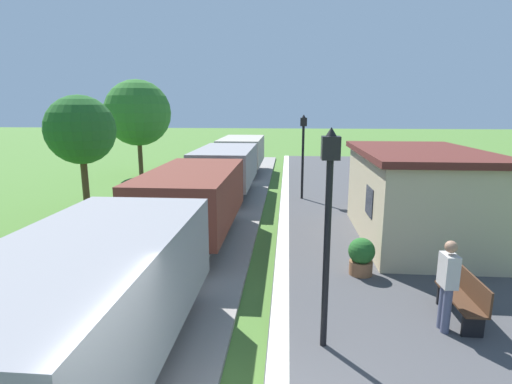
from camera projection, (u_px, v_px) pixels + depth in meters
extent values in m
cube|color=gray|center=(87.00, 293.00, 5.82)|extent=(2.50, 5.60, 1.60)
cube|color=black|center=(91.00, 333.00, 5.96)|extent=(2.10, 5.15, 0.50)
cylinder|color=black|center=(136.00, 294.00, 7.76)|extent=(1.56, 0.84, 0.84)
cylinder|color=black|center=(155.00, 260.00, 8.83)|extent=(0.20, 0.30, 0.20)
cube|color=brown|center=(193.00, 196.00, 12.26)|extent=(2.50, 5.60, 1.60)
cube|color=black|center=(193.00, 216.00, 12.39)|extent=(2.10, 5.15, 0.50)
cylinder|color=black|center=(205.00, 209.00, 14.19)|extent=(1.56, 0.84, 0.84)
cylinder|color=black|center=(178.00, 243.00, 10.70)|extent=(1.56, 0.84, 0.84)
cylinder|color=black|center=(211.00, 196.00, 15.27)|extent=(0.20, 0.30, 0.20)
cylinder|color=black|center=(165.00, 249.00, 9.52)|extent=(0.20, 0.30, 0.20)
cube|color=gray|center=(226.00, 165.00, 18.69)|extent=(2.50, 5.60, 1.60)
cube|color=black|center=(226.00, 179.00, 18.83)|extent=(2.10, 5.15, 0.50)
cylinder|color=black|center=(231.00, 178.00, 20.63)|extent=(1.56, 0.84, 0.84)
cylinder|color=black|center=(220.00, 192.00, 17.13)|extent=(1.56, 0.84, 0.84)
cylinder|color=black|center=(234.00, 169.00, 21.70)|extent=(0.20, 0.30, 0.20)
cylinder|color=black|center=(215.00, 192.00, 15.95)|extent=(0.20, 0.30, 0.20)
cube|color=gray|center=(242.00, 151.00, 25.13)|extent=(2.50, 5.60, 1.60)
cube|color=black|center=(242.00, 161.00, 25.26)|extent=(2.10, 5.15, 0.50)
cylinder|color=black|center=(245.00, 161.00, 27.06)|extent=(1.56, 0.84, 0.84)
cylinder|color=black|center=(238.00, 169.00, 23.57)|extent=(1.56, 0.84, 0.84)
cylinder|color=black|center=(247.00, 155.00, 28.14)|extent=(0.20, 0.30, 0.20)
cylinder|color=black|center=(236.00, 168.00, 22.39)|extent=(0.20, 0.30, 0.20)
cube|color=tan|center=(416.00, 198.00, 12.06)|extent=(3.20, 5.50, 2.60)
cube|color=#51231E|center=(420.00, 152.00, 11.77)|extent=(3.50, 5.80, 0.18)
cube|color=black|center=(369.00, 201.00, 11.09)|extent=(0.03, 0.90, 0.80)
cube|color=#422819|center=(460.00, 298.00, 7.57)|extent=(0.42, 1.50, 0.04)
cube|color=#422819|center=(472.00, 287.00, 7.50)|extent=(0.04, 1.50, 0.45)
cube|color=black|center=(473.00, 326.00, 7.03)|extent=(0.38, 0.06, 0.42)
cube|color=black|center=(447.00, 295.00, 8.20)|extent=(0.38, 0.06, 0.42)
cube|color=#422819|center=(368.00, 196.00, 16.33)|extent=(0.42, 1.50, 0.04)
cube|color=#422819|center=(373.00, 190.00, 16.26)|extent=(0.04, 1.50, 0.45)
cube|color=black|center=(371.00, 205.00, 15.79)|extent=(0.38, 0.06, 0.42)
cube|color=black|center=(365.00, 198.00, 16.96)|extent=(0.38, 0.06, 0.42)
cylinder|color=#474C66|center=(447.00, 310.00, 7.13)|extent=(0.15, 0.15, 0.86)
cylinder|color=#474C66|center=(443.00, 306.00, 7.29)|extent=(0.15, 0.15, 0.86)
cube|color=#B2ADA8|center=(449.00, 270.00, 7.06)|extent=(0.26, 0.39, 0.60)
sphere|color=#936B51|center=(451.00, 247.00, 6.97)|extent=(0.22, 0.22, 0.22)
cylinder|color=brown|center=(361.00, 267.00, 9.70)|extent=(0.56, 0.56, 0.34)
sphere|color=#235B23|center=(362.00, 251.00, 9.61)|extent=(0.64, 0.64, 0.64)
cylinder|color=black|center=(326.00, 257.00, 6.50)|extent=(0.11, 0.11, 3.20)
cube|color=black|center=(331.00, 148.00, 6.13)|extent=(0.28, 0.28, 0.36)
sphere|color=#F2E5BF|center=(331.00, 148.00, 6.13)|extent=(0.20, 0.20, 0.20)
cone|color=black|center=(331.00, 132.00, 6.08)|extent=(0.20, 0.20, 0.16)
cylinder|color=black|center=(303.00, 163.00, 17.51)|extent=(0.11, 0.11, 3.20)
cube|color=black|center=(304.00, 122.00, 17.14)|extent=(0.28, 0.28, 0.36)
sphere|color=#F2E5BF|center=(304.00, 122.00, 17.14)|extent=(0.20, 0.20, 0.20)
cone|color=black|center=(304.00, 116.00, 17.09)|extent=(0.20, 0.20, 0.16)
cylinder|color=#4C3823|center=(85.00, 182.00, 17.02)|extent=(0.28, 0.28, 2.26)
sphere|color=#235B23|center=(81.00, 130.00, 16.57)|extent=(2.87, 2.87, 2.87)
cylinder|color=#4C3823|center=(140.00, 156.00, 25.26)|extent=(0.28, 0.28, 2.39)
sphere|color=#2D6B28|center=(138.00, 113.00, 24.70)|extent=(4.06, 4.06, 4.06)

